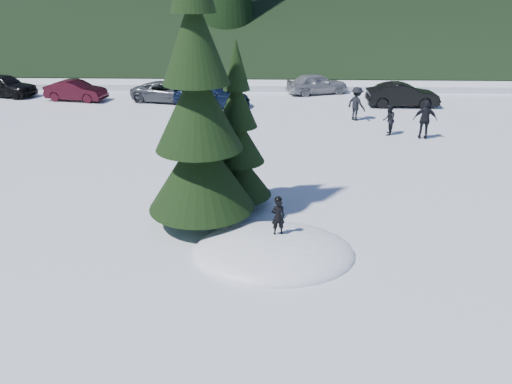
{
  "coord_description": "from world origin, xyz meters",
  "views": [
    {
      "loc": [
        -0.06,
        -12.01,
        6.85
      ],
      "look_at": [
        -0.55,
        1.71,
        1.1
      ],
      "focal_mm": 35.0,
      "sensor_mm": 36.0,
      "label": 1
    }
  ],
  "objects_px": {
    "car_1": "(76,91)",
    "car_3": "(212,95)",
    "adult_1": "(425,120)",
    "car_5": "(402,95)",
    "adult_2": "(357,104)",
    "car_2": "(167,92)",
    "spruce_short": "(237,145)",
    "child_skier": "(278,217)",
    "car_4": "(317,84)",
    "spruce_tall": "(198,118)",
    "adult_0": "(389,120)",
    "car_0": "(4,85)"
  },
  "relations": [
    {
      "from": "spruce_tall",
      "to": "car_2",
      "type": "xyz_separation_m",
      "value": [
        -4.51,
        17.1,
        -2.71
      ]
    },
    {
      "from": "spruce_short",
      "to": "adult_2",
      "type": "height_order",
      "value": "spruce_short"
    },
    {
      "from": "adult_2",
      "to": "car_5",
      "type": "distance_m",
      "value": 4.73
    },
    {
      "from": "adult_1",
      "to": "adult_2",
      "type": "relative_size",
      "value": 1.03
    },
    {
      "from": "car_0",
      "to": "car_3",
      "type": "bearing_deg",
      "value": -85.12
    },
    {
      "from": "child_skier",
      "to": "adult_1",
      "type": "bearing_deg",
      "value": -134.18
    },
    {
      "from": "car_5",
      "to": "car_4",
      "type": "bearing_deg",
      "value": 53.68
    },
    {
      "from": "spruce_tall",
      "to": "car_5",
      "type": "height_order",
      "value": "spruce_tall"
    },
    {
      "from": "spruce_short",
      "to": "adult_0",
      "type": "distance_m",
      "value": 11.05
    },
    {
      "from": "car_2",
      "to": "spruce_tall",
      "type": "bearing_deg",
      "value": -152.78
    },
    {
      "from": "adult_1",
      "to": "car_4",
      "type": "bearing_deg",
      "value": -57.77
    },
    {
      "from": "spruce_short",
      "to": "child_skier",
      "type": "bearing_deg",
      "value": -66.28
    },
    {
      "from": "adult_1",
      "to": "car_5",
      "type": "bearing_deg",
      "value": -84.89
    },
    {
      "from": "adult_1",
      "to": "car_5",
      "type": "xyz_separation_m",
      "value": [
        0.55,
        6.8,
        -0.23
      ]
    },
    {
      "from": "car_4",
      "to": "spruce_short",
      "type": "bearing_deg",
      "value": 148.51
    },
    {
      "from": "adult_2",
      "to": "car_4",
      "type": "height_order",
      "value": "adult_2"
    },
    {
      "from": "car_3",
      "to": "adult_2",
      "type": "bearing_deg",
      "value": -99.27
    },
    {
      "from": "car_0",
      "to": "car_2",
      "type": "bearing_deg",
      "value": -81.63
    },
    {
      "from": "child_skier",
      "to": "car_0",
      "type": "xyz_separation_m",
      "value": [
        -17.78,
        19.85,
        -0.27
      ]
    },
    {
      "from": "car_3",
      "to": "adult_1",
      "type": "bearing_deg",
      "value": -109.38
    },
    {
      "from": "car_1",
      "to": "car_3",
      "type": "distance_m",
      "value": 8.83
    },
    {
      "from": "child_skier",
      "to": "car_5",
      "type": "height_order",
      "value": "child_skier"
    },
    {
      "from": "car_1",
      "to": "spruce_short",
      "type": "bearing_deg",
      "value": -134.23
    },
    {
      "from": "child_skier",
      "to": "car_3",
      "type": "xyz_separation_m",
      "value": [
        -3.88,
        17.48,
        -0.32
      ]
    },
    {
      "from": "car_3",
      "to": "car_4",
      "type": "bearing_deg",
      "value": -48.22
    },
    {
      "from": "spruce_short",
      "to": "car_1",
      "type": "xyz_separation_m",
      "value": [
        -11.32,
        15.78,
        -1.47
      ]
    },
    {
      "from": "car_5",
      "to": "car_2",
      "type": "bearing_deg",
      "value": 86.59
    },
    {
      "from": "car_3",
      "to": "car_5",
      "type": "distance_m",
      "value": 11.44
    },
    {
      "from": "car_5",
      "to": "car_1",
      "type": "bearing_deg",
      "value": 87.31
    },
    {
      "from": "spruce_short",
      "to": "car_3",
      "type": "bearing_deg",
      "value": 100.08
    },
    {
      "from": "child_skier",
      "to": "spruce_tall",
      "type": "bearing_deg",
      "value": -45.92
    },
    {
      "from": "adult_1",
      "to": "adult_2",
      "type": "height_order",
      "value": "adult_1"
    },
    {
      "from": "adult_1",
      "to": "car_1",
      "type": "distance_m",
      "value": 21.09
    },
    {
      "from": "car_1",
      "to": "car_2",
      "type": "relative_size",
      "value": 0.87
    },
    {
      "from": "adult_1",
      "to": "car_4",
      "type": "height_order",
      "value": "adult_1"
    },
    {
      "from": "car_2",
      "to": "adult_1",
      "type": "bearing_deg",
      "value": -106.47
    },
    {
      "from": "adult_1",
      "to": "car_3",
      "type": "distance_m",
      "value": 12.65
    },
    {
      "from": "adult_0",
      "to": "car_2",
      "type": "relative_size",
      "value": 0.34
    },
    {
      "from": "car_0",
      "to": "spruce_short",
      "type": "bearing_deg",
      "value": -121.15
    },
    {
      "from": "car_1",
      "to": "car_5",
      "type": "xyz_separation_m",
      "value": [
        20.17,
        -0.91,
        0.06
      ]
    },
    {
      "from": "car_2",
      "to": "car_4",
      "type": "xyz_separation_m",
      "value": [
        9.53,
        2.71,
        0.07
      ]
    },
    {
      "from": "spruce_tall",
      "to": "car_0",
      "type": "relative_size",
      "value": 2.02
    },
    {
      "from": "spruce_short",
      "to": "car_4",
      "type": "distance_m",
      "value": 18.89
    },
    {
      "from": "spruce_tall",
      "to": "spruce_short",
      "type": "xyz_separation_m",
      "value": [
        1.0,
        1.4,
        -1.22
      ]
    },
    {
      "from": "child_skier",
      "to": "car_4",
      "type": "distance_m",
      "value": 21.54
    },
    {
      "from": "spruce_short",
      "to": "car_1",
      "type": "height_order",
      "value": "spruce_short"
    },
    {
      "from": "spruce_short",
      "to": "child_skier",
      "type": "xyz_separation_m",
      "value": [
        1.3,
        -2.96,
        -1.1
      ]
    },
    {
      "from": "car_2",
      "to": "car_3",
      "type": "relative_size",
      "value": 0.95
    },
    {
      "from": "spruce_short",
      "to": "car_2",
      "type": "height_order",
      "value": "spruce_short"
    },
    {
      "from": "car_5",
      "to": "adult_1",
      "type": "bearing_deg",
      "value": 175.27
    }
  ]
}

